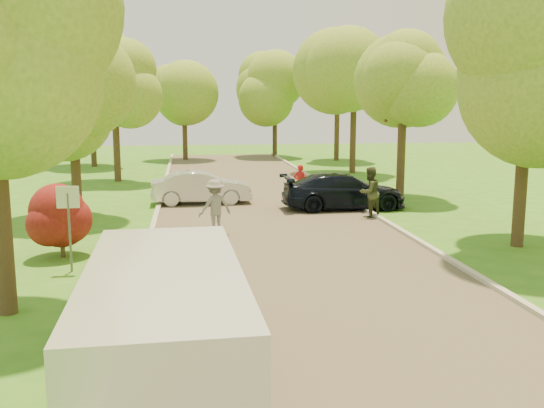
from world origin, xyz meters
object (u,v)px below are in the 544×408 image
dark_sedan (343,191)px  person_olive (370,192)px  silver_sedan (201,188)px  minivan (165,332)px  person_striped (300,182)px  longboard (215,233)px  skateboarder (215,206)px  street_sign (68,211)px

dark_sedan → person_olive: bearing=-165.6°
silver_sedan → person_olive: size_ratio=2.22×
minivan → person_striped: bearing=71.9°
longboard → silver_sedan: bearing=-110.1°
person_olive → dark_sedan: bearing=-103.1°
skateboarder → minivan: bearing=61.0°
skateboarder → person_striped: (4.01, 6.81, -0.19)m
skateboarder → street_sign: bearing=21.1°
longboard → person_striped: person_striped is taller
dark_sedan → person_olive: size_ratio=2.64×
minivan → longboard: (1.19, 10.87, -0.96)m
street_sign → skateboarder: (3.79, 3.64, -0.60)m
minivan → person_olive: size_ratio=2.91×
street_sign → person_striped: (7.80, 10.45, -0.79)m
silver_sedan → skateboarder: skateboarder is taller
person_olive → silver_sedan: bearing=-61.0°
minivan → longboard: 10.98m
silver_sedan → longboard: bearing=-178.9°
skateboarder → person_striped: size_ratio=1.10×
person_striped → street_sign: bearing=64.1°
minivan → silver_sedan: bearing=85.3°
dark_sedan → minivan: bearing=156.3°
silver_sedan → dark_sedan: size_ratio=0.84×
minivan → person_olive: 15.01m
minivan → person_olive: bearing=60.5°
street_sign → person_olive: bearing=32.2°
skateboarder → person_olive: (5.81, 2.41, -0.03)m
dark_sedan → person_striped: person_striped is taller
minivan → person_striped: minivan is taller
person_olive → person_striped: bearing=-95.8°
minivan → person_olive: (7.00, 13.28, -0.12)m
skateboarder → person_olive: 6.29m
minivan → dark_sedan: minivan is taller
silver_sedan → skateboarder: bearing=-178.9°
silver_sedan → dark_sedan: (5.60, -2.08, 0.03)m
dark_sedan → person_striped: size_ratio=3.19×
street_sign → person_olive: size_ratio=1.16×
street_sign → person_olive: 11.37m
silver_sedan → longboard: size_ratio=4.61×
silver_sedan → person_olive: bearing=-124.5°
street_sign → longboard: street_sign is taller
street_sign → skateboarder: size_ratio=1.27×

